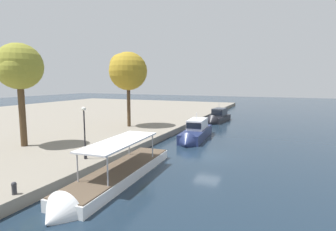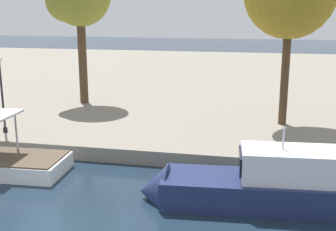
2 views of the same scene
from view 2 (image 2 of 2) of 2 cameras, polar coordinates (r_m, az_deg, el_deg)
ground_plane at (r=17.46m, az=-13.79°, el=-14.04°), size 220.00×220.00×0.00m
dock_promenade at (r=49.55m, az=3.75°, el=4.86°), size 120.00×55.00×0.81m
motor_yacht_2 at (r=18.91m, az=12.18°, el=-9.48°), size 10.53×3.33×4.30m
lamp_post at (r=27.48m, az=-20.91°, el=3.29°), size 0.37×0.37×4.58m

